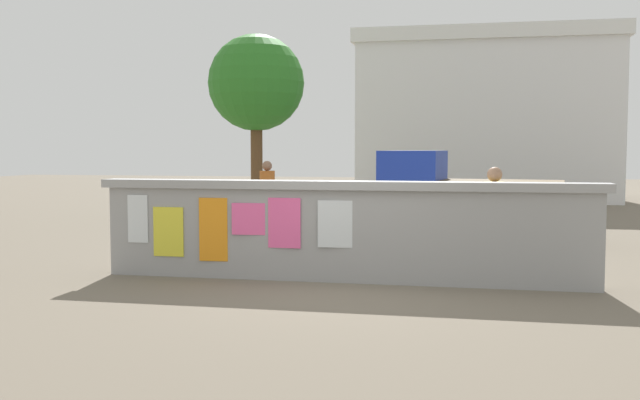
{
  "coord_description": "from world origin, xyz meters",
  "views": [
    {
      "loc": [
        1.75,
        -10.05,
        1.88
      ],
      "look_at": [
        -0.75,
        2.05,
        1.01
      ],
      "focal_mm": 40.63,
      "sensor_mm": 36.0,
      "label": 1
    }
  ],
  "objects_px": {
    "bicycle_near": "(310,227)",
    "bicycle_far": "(377,239)",
    "motorcycle": "(223,229)",
    "person_walking": "(494,210)",
    "person_bystander": "(267,189)",
    "tree_roadside": "(256,84)",
    "auto_rickshaw_truck": "(461,197)"
  },
  "relations": [
    {
      "from": "tree_roadside",
      "to": "bicycle_far",
      "type": "bearing_deg",
      "value": -58.86
    },
    {
      "from": "motorcycle",
      "to": "bicycle_far",
      "type": "relative_size",
      "value": 1.12
    },
    {
      "from": "auto_rickshaw_truck",
      "to": "tree_roadside",
      "type": "xyz_separation_m",
      "value": [
        -5.56,
        4.08,
        2.75
      ]
    },
    {
      "from": "person_bystander",
      "to": "person_walking",
      "type": "bearing_deg",
      "value": -43.82
    },
    {
      "from": "person_walking",
      "to": "tree_roadside",
      "type": "bearing_deg",
      "value": 126.71
    },
    {
      "from": "person_bystander",
      "to": "tree_roadside",
      "type": "height_order",
      "value": "tree_roadside"
    },
    {
      "from": "motorcycle",
      "to": "bicycle_far",
      "type": "height_order",
      "value": "bicycle_far"
    },
    {
      "from": "auto_rickshaw_truck",
      "to": "bicycle_near",
      "type": "xyz_separation_m",
      "value": [
        -2.86,
        -1.35,
        -0.54
      ]
    },
    {
      "from": "bicycle_far",
      "to": "person_walking",
      "type": "bearing_deg",
      "value": -32.72
    },
    {
      "from": "bicycle_near",
      "to": "bicycle_far",
      "type": "height_order",
      "value": "same"
    },
    {
      "from": "bicycle_near",
      "to": "bicycle_far",
      "type": "distance_m",
      "value": 2.14
    },
    {
      "from": "auto_rickshaw_truck",
      "to": "bicycle_far",
      "type": "relative_size",
      "value": 2.21
    },
    {
      "from": "bicycle_near",
      "to": "bicycle_far",
      "type": "bearing_deg",
      "value": -45.48
    },
    {
      "from": "auto_rickshaw_truck",
      "to": "person_bystander",
      "type": "height_order",
      "value": "auto_rickshaw_truck"
    },
    {
      "from": "auto_rickshaw_truck",
      "to": "tree_roadside",
      "type": "bearing_deg",
      "value": 143.72
    },
    {
      "from": "auto_rickshaw_truck",
      "to": "person_bystander",
      "type": "xyz_separation_m",
      "value": [
        -4.24,
        0.49,
        0.09
      ]
    },
    {
      "from": "motorcycle",
      "to": "bicycle_near",
      "type": "relative_size",
      "value": 1.15
    },
    {
      "from": "bicycle_near",
      "to": "person_walking",
      "type": "distance_m",
      "value": 4.4
    },
    {
      "from": "auto_rickshaw_truck",
      "to": "person_bystander",
      "type": "bearing_deg",
      "value": 173.35
    },
    {
      "from": "motorcycle",
      "to": "tree_roadside",
      "type": "bearing_deg",
      "value": 101.77
    },
    {
      "from": "bicycle_near",
      "to": "person_walking",
      "type": "height_order",
      "value": "person_walking"
    },
    {
      "from": "motorcycle",
      "to": "tree_roadside",
      "type": "height_order",
      "value": "tree_roadside"
    },
    {
      "from": "motorcycle",
      "to": "person_walking",
      "type": "relative_size",
      "value": 1.17
    },
    {
      "from": "auto_rickshaw_truck",
      "to": "bicycle_far",
      "type": "xyz_separation_m",
      "value": [
        -1.36,
        -2.88,
        -0.54
      ]
    },
    {
      "from": "auto_rickshaw_truck",
      "to": "person_walking",
      "type": "height_order",
      "value": "auto_rickshaw_truck"
    },
    {
      "from": "person_bystander",
      "to": "motorcycle",
      "type": "bearing_deg",
      "value": -87.73
    },
    {
      "from": "bicycle_far",
      "to": "tree_roadside",
      "type": "bearing_deg",
      "value": 121.14
    },
    {
      "from": "person_walking",
      "to": "tree_roadside",
      "type": "height_order",
      "value": "tree_roadside"
    },
    {
      "from": "motorcycle",
      "to": "bicycle_near",
      "type": "distance_m",
      "value": 1.98
    },
    {
      "from": "motorcycle",
      "to": "bicycle_near",
      "type": "height_order",
      "value": "bicycle_near"
    },
    {
      "from": "person_bystander",
      "to": "bicycle_far",
      "type": "bearing_deg",
      "value": -49.41
    },
    {
      "from": "bicycle_far",
      "to": "bicycle_near",
      "type": "bearing_deg",
      "value": 134.52
    }
  ]
}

